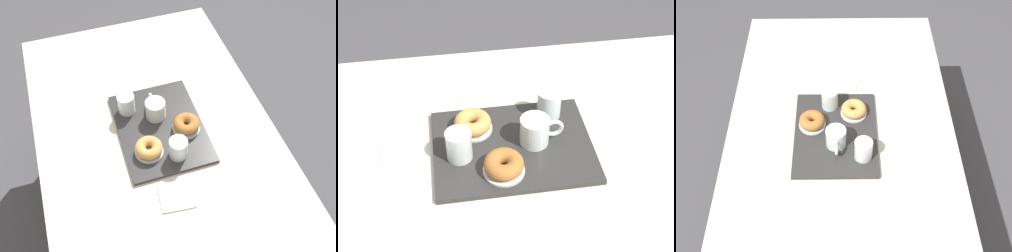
{
  "view_description": "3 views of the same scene",
  "coord_description": "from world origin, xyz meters",
  "views": [
    {
      "loc": [
        0.86,
        -0.24,
        1.99
      ],
      "look_at": [
        -0.03,
        0.05,
        0.77
      ],
      "focal_mm": 40.86,
      "sensor_mm": 36.0,
      "label": 1
    },
    {
      "loc": [
        0.11,
        0.96,
        1.7
      ],
      "look_at": [
        -0.04,
        -0.02,
        0.79
      ],
      "focal_mm": 51.08,
      "sensor_mm": 36.0,
      "label": 2
    },
    {
      "loc": [
        -1.19,
        -0.0,
        2.1
      ],
      "look_at": [
        -0.05,
        -0.02,
        0.79
      ],
      "focal_mm": 45.73,
      "sensor_mm": 36.0,
      "label": 3
    }
  ],
  "objects": [
    {
      "name": "ground_plane",
      "position": [
        0.0,
        0.0,
        0.0
      ],
      "size": [
        6.0,
        6.0,
        0.0
      ],
      "primitive_type": "plane",
      "color": "#47474C"
    },
    {
      "name": "dining_table",
      "position": [
        0.0,
        0.0,
        0.65
      ],
      "size": [
        1.54,
        0.95,
        0.74
      ],
      "color": "beige",
      "rests_on": "ground"
    },
    {
      "name": "serving_tray",
      "position": [
        -0.05,
        0.02,
        0.74
      ],
      "size": [
        0.45,
        0.34,
        0.02
      ],
      "primitive_type": "cube",
      "color": "#2D2D2D",
      "rests_on": "dining_table"
    },
    {
      "name": "tea_mug_left",
      "position": [
        -0.11,
        0.02,
        0.79
      ],
      "size": [
        0.12,
        0.08,
        0.08
      ],
      "color": "silver",
      "rests_on": "serving_tray"
    },
    {
      "name": "water_glass_near",
      "position": [
        -0.18,
        -0.09,
        0.79
      ],
      "size": [
        0.07,
        0.07,
        0.09
      ],
      "color": "silver",
      "rests_on": "serving_tray"
    },
    {
      "name": "water_glass_far",
      "position": [
        0.1,
        0.05,
        0.79
      ],
      "size": [
        0.07,
        0.07,
        0.09
      ],
      "color": "silver",
      "rests_on": "serving_tray"
    },
    {
      "name": "donut_plate_left",
      "position": [
        -0.01,
        0.12,
        0.76
      ],
      "size": [
        0.11,
        0.11,
        0.01
      ],
      "primitive_type": "cylinder",
      "color": "silver",
      "rests_on": "serving_tray"
    },
    {
      "name": "sugar_donut_left",
      "position": [
        -0.01,
        0.12,
        0.78
      ],
      "size": [
        0.11,
        0.11,
        0.04
      ],
      "primitive_type": "torus",
      "color": "#A3662D",
      "rests_on": "donut_plate_left"
    },
    {
      "name": "donut_plate_right",
      "position": [
        0.05,
        -0.06,
        0.76
      ],
      "size": [
        0.11,
        0.11,
        0.01
      ],
      "primitive_type": "cylinder",
      "color": "silver",
      "rests_on": "serving_tray"
    },
    {
      "name": "sugar_donut_right",
      "position": [
        0.05,
        -0.06,
        0.78
      ],
      "size": [
        0.11,
        0.11,
        0.04
      ],
      "primitive_type": "torus",
      "color": "tan",
      "rests_on": "donut_plate_right"
    },
    {
      "name": "paper_napkin",
      "position": [
        0.26,
        -0.01,
        0.74
      ],
      "size": [
        0.12,
        0.13,
        0.01
      ],
      "primitive_type": "cube",
      "rotation": [
        0.0,
        0.0,
        -0.1
      ],
      "color": "white",
      "rests_on": "dining_table"
    }
  ]
}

